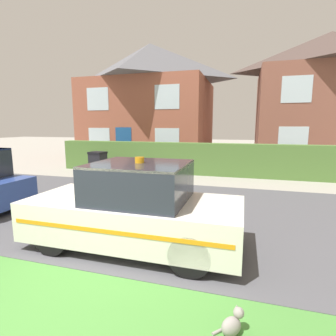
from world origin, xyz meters
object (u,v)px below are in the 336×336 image
object	(u,v)px
police_car	(135,209)
house_left	(150,101)
wheelie_bin	(98,164)
cat	(233,324)
house_right	(326,98)

from	to	relation	value
police_car	house_left	distance (m)	14.02
police_car	wheelie_bin	bearing A→B (deg)	-53.73
cat	house_right	xyz separation A→B (m)	(4.40, 14.83, 3.63)
house_left	cat	bearing A→B (deg)	-66.80
house_left	house_right	xyz separation A→B (m)	(10.65, 0.26, -0.09)
police_car	house_left	world-z (taller)	house_left
house_left	wheelie_bin	bearing A→B (deg)	-89.05
police_car	house_right	bearing A→B (deg)	-115.42
house_left	house_right	size ratio (longest dim) A/B	1.04
house_left	wheelie_bin	world-z (taller)	house_left
house_left	house_right	distance (m)	10.65
police_car	cat	distance (m)	2.53
cat	house_right	world-z (taller)	house_right
police_car	wheelie_bin	xyz separation A→B (m)	(-4.31, 5.84, -0.17)
cat	house_left	distance (m)	16.29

